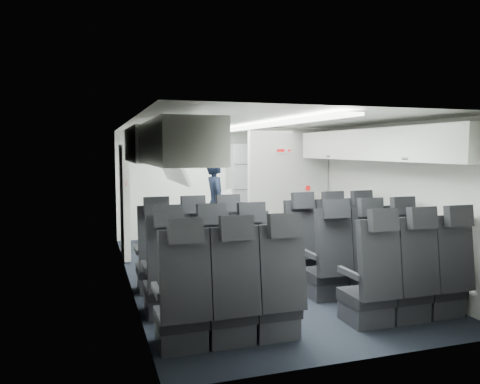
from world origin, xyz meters
TOP-DOWN VIEW (x-y plane):
  - cabin_shell at (0.00, 0.00)m, footprint 3.41×6.01m
  - seat_row_front at (-0.00, -0.53)m, footprint 3.33×0.56m
  - seat_row_mid at (-0.00, -1.43)m, footprint 3.33×0.56m
  - seat_row_rear at (-0.00, -2.33)m, footprint 3.33×0.56m
  - overhead_bin_left_rear at (-1.40, -2.00)m, footprint 0.53×1.80m
  - overhead_bin_left_front_open at (-1.44, -0.25)m, footprint 0.64×1.70m
  - overhead_bin_right_rear at (1.40, -2.00)m, footprint 0.53×1.80m
  - overhead_bin_right_front at (1.40, -0.25)m, footprint 0.53×1.70m
  - bulkhead_partition at (0.98, 0.80)m, footprint 1.40×0.15m
  - galley_unit at (0.95, 2.72)m, footprint 0.85×0.52m
  - boarding_door at (-1.64, 1.55)m, footprint 0.12×1.27m
  - flight_attendant at (-0.06, 1.63)m, footprint 0.41×0.61m
  - carry_on_bag at (-1.40, -0.15)m, footprint 0.43×0.34m
  - papers at (0.13, 1.58)m, footprint 0.21×0.05m

SIDE VIEW (x-z plane):
  - seat_row_front at x=0.00m, z-range -0.21..1.02m
  - seat_row_mid at x=0.00m, z-range -0.21..1.02m
  - seat_row_rear at x=0.00m, z-range -0.21..1.02m
  - flight_attendant at x=-0.06m, z-range 0.00..1.65m
  - galley_unit at x=0.95m, z-range 0.00..1.90m
  - boarding_door at x=-1.64m, z-range 0.02..1.88m
  - papers at x=0.13m, z-range 0.93..1.07m
  - bulkhead_partition at x=0.98m, z-range 0.01..2.14m
  - cabin_shell at x=0.00m, z-range 0.04..2.21m
  - overhead_bin_left_front_open at x=-1.44m, z-range 1.38..2.10m
  - carry_on_bag at x=-1.40m, z-range 1.67..1.90m
  - overhead_bin_right_front at x=1.40m, z-range 1.66..2.06m
  - overhead_bin_left_rear at x=-1.40m, z-range 1.66..2.06m
  - overhead_bin_right_rear at x=1.40m, z-range 1.66..2.06m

